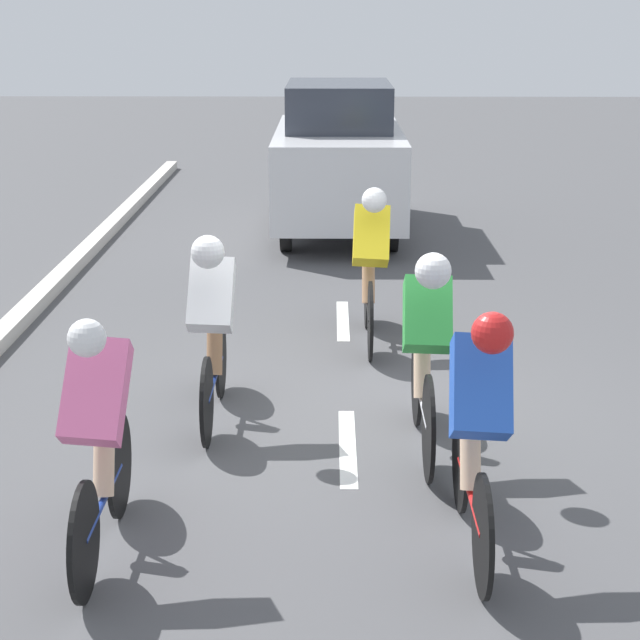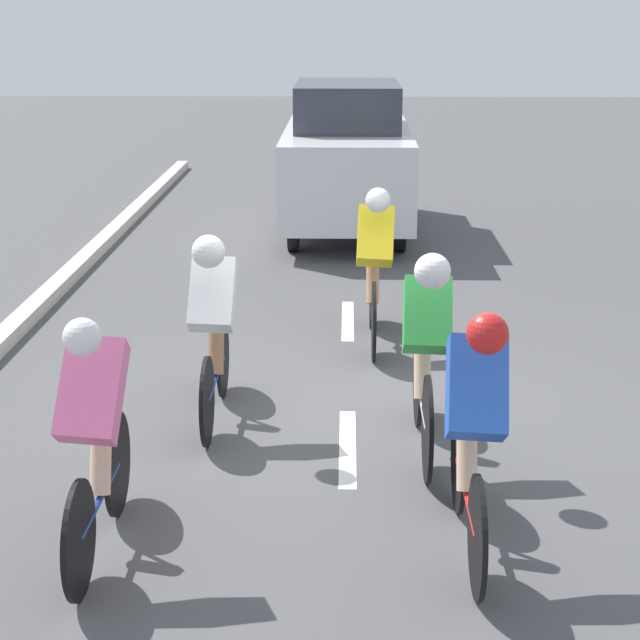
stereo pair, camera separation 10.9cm
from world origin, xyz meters
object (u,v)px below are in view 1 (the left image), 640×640
cyclist_white (212,322)px  cyclist_pink (98,432)px  cyclist_blue (478,425)px  support_car (339,158)px  cyclist_yellow (370,263)px  cyclist_green (426,347)px

cyclist_white → cyclist_pink: (0.41, 2.07, -0.02)m
cyclist_pink → cyclist_blue: size_ratio=0.97×
support_car → cyclist_yellow: bearing=92.8°
cyclist_white → cyclist_green: (-1.53, 0.56, -0.01)m
cyclist_green → cyclist_blue: size_ratio=1.03×
cyclist_blue → cyclist_pink: bearing=2.1°
cyclist_pink → cyclist_yellow: (-1.65, -4.03, 0.01)m
cyclist_yellow → cyclist_blue: cyclist_blue is taller
cyclist_pink → cyclist_yellow: size_ratio=0.94×
cyclist_white → support_car: bearing=-97.8°
cyclist_green → support_car: (0.55, -7.71, 0.23)m
support_car → cyclist_white: bearing=82.2°
cyclist_pink → cyclist_blue: 2.11m
cyclist_blue → cyclist_green: bearing=-83.4°
cyclist_blue → cyclist_white: bearing=-49.6°
cyclist_pink → cyclist_white: bearing=-101.2°
cyclist_blue → support_car: 9.18m
cyclist_white → cyclist_yellow: (-1.24, -1.96, -0.02)m
cyclist_yellow → cyclist_pink: bearing=67.8°
cyclist_yellow → support_car: support_car is taller
cyclist_green → cyclist_pink: bearing=37.9°
cyclist_pink → cyclist_green: (-1.94, -1.51, 0.01)m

